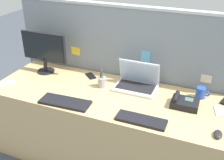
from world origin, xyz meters
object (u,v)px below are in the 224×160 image
at_px(laptop, 137,81).
at_px(cell_phone_black_slab, 91,76).
at_px(pen_cup, 102,82).
at_px(desktop_monitor, 44,49).
at_px(computer_mouse_right_hand, 218,134).
at_px(cell_phone_white_slab, 219,111).
at_px(keyboard_spare, 141,120).
at_px(coffee_mug, 201,93).
at_px(desk_phone, 184,103).
at_px(cell_phone_silver_slab, 7,83).
at_px(keyboard_main, 65,102).

relative_size(laptop, cell_phone_black_slab, 2.74).
distance_m(pen_cup, cell_phone_black_slab, 0.25).
bearing_deg(desktop_monitor, computer_mouse_right_hand, -13.80).
bearing_deg(cell_phone_white_slab, keyboard_spare, -157.06).
bearing_deg(computer_mouse_right_hand, coffee_mug, 109.95).
bearing_deg(coffee_mug, cell_phone_black_slab, 179.80).
relative_size(pen_cup, cell_phone_white_slab, 1.24).
height_order(cell_phone_black_slab, coffee_mug, coffee_mug).
bearing_deg(pen_cup, coffee_mug, 9.74).
bearing_deg(pen_cup, keyboard_spare, -37.33).
relative_size(keyboard_spare, computer_mouse_right_hand, 3.81).
relative_size(desktop_monitor, computer_mouse_right_hand, 4.84).
distance_m(cell_phone_black_slab, coffee_mug, 1.05).
bearing_deg(coffee_mug, computer_mouse_right_hand, -70.62).
distance_m(keyboard_spare, coffee_mug, 0.64).
xyz_separation_m(computer_mouse_right_hand, pen_cup, (-1.03, 0.34, 0.03)).
relative_size(desktop_monitor, cell_phone_white_slab, 3.26).
xyz_separation_m(desk_phone, cell_phone_silver_slab, (-1.61, -0.25, -0.03)).
distance_m(laptop, coffee_mug, 0.57).
xyz_separation_m(desk_phone, keyboard_main, (-0.92, -0.33, -0.02)).
xyz_separation_m(desktop_monitor, computer_mouse_right_hand, (1.70, -0.42, -0.23)).
bearing_deg(coffee_mug, laptop, -176.58).
height_order(keyboard_main, coffee_mug, coffee_mug).
height_order(desktop_monitor, pen_cup, desktop_monitor).
distance_m(keyboard_spare, cell_phone_white_slab, 0.65).
height_order(desk_phone, cell_phone_silver_slab, desk_phone).
xyz_separation_m(desk_phone, cell_phone_white_slab, (0.27, 0.03, -0.03)).
distance_m(cell_phone_silver_slab, cell_phone_white_slab, 1.91).
bearing_deg(laptop, keyboard_main, -133.62).
xyz_separation_m(desktop_monitor, keyboard_spare, (1.15, -0.45, -0.23)).
bearing_deg(cell_phone_white_slab, keyboard_main, -174.14).
xyz_separation_m(cell_phone_silver_slab, cell_phone_white_slab, (1.89, 0.27, 0.00)).
bearing_deg(desk_phone, desktop_monitor, 175.07).
xyz_separation_m(pen_cup, cell_phone_white_slab, (1.03, -0.01, -0.05)).
relative_size(cell_phone_silver_slab, coffee_mug, 1.26).
bearing_deg(desk_phone, laptop, 160.96).
xyz_separation_m(laptop, computer_mouse_right_hand, (0.73, -0.45, -0.04)).
bearing_deg(pen_cup, cell_phone_black_slab, 141.52).
bearing_deg(keyboard_spare, desktop_monitor, 158.69).
relative_size(keyboard_main, cell_phone_black_slab, 3.11).
xyz_separation_m(computer_mouse_right_hand, cell_phone_black_slab, (-1.22, 0.49, -0.01)).
relative_size(laptop, computer_mouse_right_hand, 3.78).
bearing_deg(cell_phone_black_slab, cell_phone_white_slab, -56.20).
height_order(desk_phone, keyboard_main, desk_phone).
height_order(laptop, computer_mouse_right_hand, laptop).
distance_m(keyboard_spare, pen_cup, 0.62).
height_order(desktop_monitor, cell_phone_white_slab, desktop_monitor).
bearing_deg(computer_mouse_right_hand, keyboard_main, -177.60).
distance_m(desk_phone, cell_phone_white_slab, 0.28).
distance_m(computer_mouse_right_hand, coffee_mug, 0.52).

